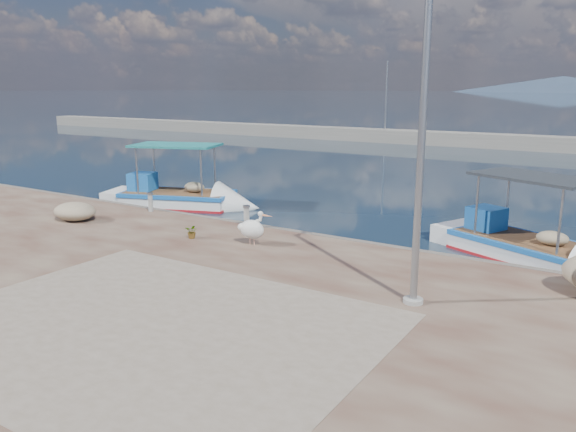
# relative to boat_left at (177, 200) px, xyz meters

# --- Properties ---
(ground) EXTENTS (1400.00, 1400.00, 0.00)m
(ground) POSITION_rel_boat_left_xyz_m (8.22, -7.60, -0.25)
(ground) COLOR #162635
(ground) RESTS_ON ground
(quay_patch) EXTENTS (9.00, 7.00, 0.01)m
(quay_patch) POSITION_rel_boat_left_xyz_m (9.22, -10.60, 0.26)
(quay_patch) COLOR gray
(quay_patch) RESTS_ON quay
(breakwater) EXTENTS (120.00, 2.20, 7.50)m
(breakwater) POSITION_rel_boat_left_xyz_m (8.22, 32.40, 0.35)
(breakwater) COLOR gray
(breakwater) RESTS_ON ground
(boat_left) EXTENTS (6.96, 4.26, 3.18)m
(boat_left) POSITION_rel_boat_left_xyz_m (0.00, 0.00, 0.00)
(boat_left) COLOR white
(boat_left) RESTS_ON ground
(boat_right) EXTENTS (6.53, 4.41, 3.00)m
(boat_right) POSITION_rel_boat_left_xyz_m (14.46, -0.06, -0.01)
(boat_right) COLOR white
(boat_right) RESTS_ON ground
(pelican) EXTENTS (1.11, 0.65, 1.05)m
(pelican) POSITION_rel_boat_left_xyz_m (7.52, -4.69, 0.75)
(pelican) COLOR tan
(pelican) RESTS_ON quay
(lamp_post) EXTENTS (0.44, 0.96, 7.00)m
(lamp_post) POSITION_rel_boat_left_xyz_m (13.25, -6.57, 3.55)
(lamp_post) COLOR gray
(lamp_post) RESTS_ON quay
(bollard_near) EXTENTS (0.25, 0.25, 0.76)m
(bollard_near) POSITION_rel_boat_left_xyz_m (6.10, -3.06, 0.66)
(bollard_near) COLOR gray
(bollard_near) RESTS_ON quay
(bollard_far) EXTENTS (0.24, 0.24, 0.73)m
(bollard_far) POSITION_rel_boat_left_xyz_m (1.51, -3.00, 0.65)
(bollard_far) COLOR gray
(bollard_far) RESTS_ON quay
(potted_plant) EXTENTS (0.48, 0.44, 0.45)m
(potted_plant) POSITION_rel_boat_left_xyz_m (5.49, -5.11, 0.48)
(potted_plant) COLOR #33722D
(potted_plant) RESTS_ON quay
(net_pile_b) EXTENTS (1.63, 1.27, 0.63)m
(net_pile_b) POSITION_rel_boat_left_xyz_m (0.29, -5.48, 0.57)
(net_pile_b) COLOR #C5B193
(net_pile_b) RESTS_ON quay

